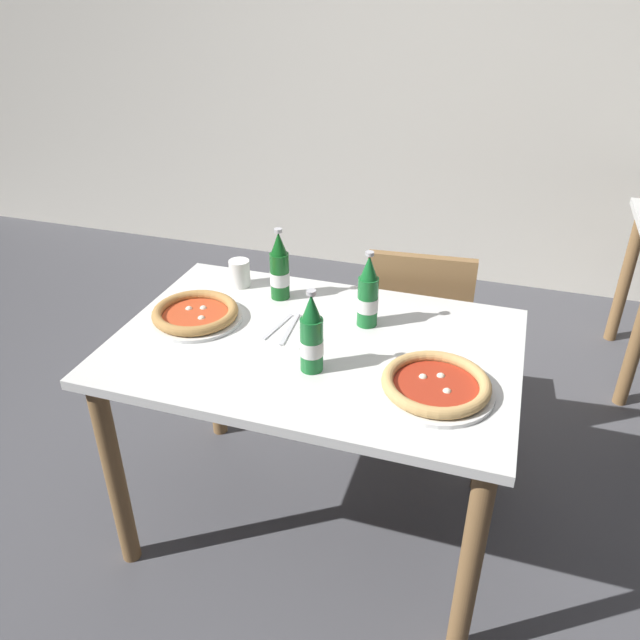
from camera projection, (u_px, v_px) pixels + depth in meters
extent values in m
plane|color=#4C4C51|center=(316.00, 519.00, 2.25)|extent=(8.00, 8.00, 0.00)
cube|color=silver|center=(441.00, 53.00, 3.41)|extent=(7.00, 0.10, 2.60)
cube|color=silver|center=(315.00, 347.00, 1.88)|extent=(1.20, 0.80, 0.03)
cylinder|color=olive|center=(115.00, 477.00, 1.93)|extent=(0.06, 0.06, 0.72)
cylinder|color=olive|center=(470.00, 567.00, 1.64)|extent=(0.06, 0.06, 0.72)
cylinder|color=olive|center=(213.00, 360.00, 2.49)|extent=(0.06, 0.06, 0.72)
cylinder|color=olive|center=(491.00, 412.00, 2.20)|extent=(0.06, 0.06, 0.72)
cube|color=olive|center=(418.00, 333.00, 2.54)|extent=(0.43, 0.43, 0.04)
cube|color=olive|center=(418.00, 306.00, 2.27)|extent=(0.38, 0.07, 0.40)
cylinder|color=olive|center=(456.00, 362.00, 2.76)|extent=(0.04, 0.04, 0.41)
cylinder|color=olive|center=(380.00, 352.00, 2.82)|extent=(0.04, 0.04, 0.41)
cylinder|color=olive|center=(453.00, 408.00, 2.47)|extent=(0.04, 0.04, 0.41)
cylinder|color=olive|center=(368.00, 397.00, 2.54)|extent=(0.04, 0.04, 0.41)
cylinder|color=olive|center=(639.00, 334.00, 2.66)|extent=(0.06, 0.06, 0.72)
cylinder|color=olive|center=(626.00, 277.00, 3.14)|extent=(0.06, 0.06, 0.72)
cylinder|color=white|center=(435.00, 390.00, 1.66)|extent=(0.31, 0.31, 0.01)
cylinder|color=#AD2D19|center=(436.00, 386.00, 1.65)|extent=(0.22, 0.22, 0.01)
torus|color=tan|center=(436.00, 383.00, 1.65)|extent=(0.29, 0.29, 0.03)
sphere|color=silver|center=(423.00, 378.00, 1.68)|extent=(0.02, 0.02, 0.02)
sphere|color=silver|center=(447.00, 392.00, 1.63)|extent=(0.02, 0.02, 0.02)
sphere|color=silver|center=(441.00, 377.00, 1.69)|extent=(0.02, 0.02, 0.02)
cylinder|color=white|center=(196.00, 318.00, 1.99)|extent=(0.29, 0.29, 0.01)
cylinder|color=#CC4723|center=(196.00, 315.00, 1.98)|extent=(0.21, 0.21, 0.01)
torus|color=#B78447|center=(195.00, 312.00, 1.98)|extent=(0.27, 0.27, 0.03)
sphere|color=silver|center=(189.00, 310.00, 2.01)|extent=(0.02, 0.02, 0.02)
sphere|color=silver|center=(201.00, 319.00, 1.96)|extent=(0.02, 0.02, 0.02)
sphere|color=silver|center=(203.00, 309.00, 2.01)|extent=(0.02, 0.02, 0.02)
cylinder|color=#14591E|center=(280.00, 276.00, 2.08)|extent=(0.06, 0.06, 0.16)
cone|color=#14591E|center=(279.00, 243.00, 2.03)|extent=(0.05, 0.05, 0.07)
cylinder|color=#B7B7BC|center=(278.00, 230.00, 2.00)|extent=(0.03, 0.03, 0.01)
cylinder|color=white|center=(280.00, 278.00, 2.09)|extent=(0.07, 0.07, 0.04)
cylinder|color=#196B2D|center=(312.00, 345.00, 1.71)|extent=(0.06, 0.06, 0.16)
cone|color=#196B2D|center=(311.00, 307.00, 1.65)|extent=(0.05, 0.05, 0.07)
cylinder|color=#B7B7BC|center=(311.00, 292.00, 1.63)|extent=(0.03, 0.03, 0.01)
cylinder|color=white|center=(312.00, 347.00, 1.72)|extent=(0.07, 0.07, 0.04)
cylinder|color=#196B2D|center=(368.00, 302.00, 1.93)|extent=(0.06, 0.06, 0.16)
cone|color=#196B2D|center=(369.00, 267.00, 1.87)|extent=(0.05, 0.05, 0.07)
cylinder|color=#B7B7BC|center=(370.00, 254.00, 1.85)|extent=(0.03, 0.03, 0.01)
cylinder|color=white|center=(368.00, 304.00, 1.93)|extent=(0.07, 0.07, 0.04)
cube|color=white|center=(284.00, 329.00, 1.94)|extent=(0.19, 0.19, 0.00)
cube|color=silver|center=(290.00, 329.00, 1.93)|extent=(0.03, 0.19, 0.00)
cube|color=silver|center=(278.00, 327.00, 1.94)|extent=(0.04, 0.17, 0.00)
cylinder|color=white|center=(240.00, 273.00, 2.18)|extent=(0.07, 0.07, 0.09)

